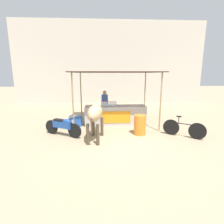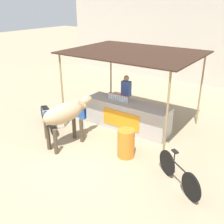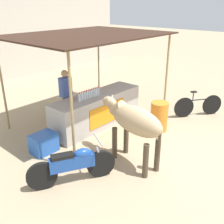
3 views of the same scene
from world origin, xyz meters
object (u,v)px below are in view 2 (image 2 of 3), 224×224
(water_barrel, at_px, (126,143))
(cow, at_px, (66,114))
(vendor_behind_counter, at_px, (126,96))
(bicycle_leaning, at_px, (178,173))
(motorcycle_parked, at_px, (48,117))
(stall_counter, at_px, (127,115))
(cooler_box, at_px, (82,110))

(water_barrel, distance_m, cow, 1.99)
(vendor_behind_counter, distance_m, cow, 2.80)
(cow, distance_m, bicycle_leaning, 3.61)
(cow, xyz_separation_m, motorcycle_parked, (-1.36, 0.47, -0.60))
(vendor_behind_counter, distance_m, water_barrel, 2.75)
(stall_counter, relative_size, water_barrel, 3.59)
(cooler_box, bearing_deg, vendor_behind_counter, 30.29)
(vendor_behind_counter, xyz_separation_m, cow, (-0.40, -2.76, 0.18))
(stall_counter, bearing_deg, water_barrel, -59.40)
(cooler_box, bearing_deg, cow, -61.06)
(stall_counter, bearing_deg, cow, -114.50)
(motorcycle_parked, bearing_deg, stall_counter, 34.18)
(cow, height_order, bicycle_leaning, cow)
(motorcycle_parked, bearing_deg, cow, -19.05)
(water_barrel, bearing_deg, vendor_behind_counter, 121.97)
(cooler_box, distance_m, cow, 2.33)
(cooler_box, xyz_separation_m, motorcycle_parked, (-0.30, -1.45, 0.19))
(motorcycle_parked, bearing_deg, water_barrel, -0.10)
(vendor_behind_counter, xyz_separation_m, motorcycle_parked, (-1.75, -2.30, -0.42))
(stall_counter, distance_m, cow, 2.28)
(water_barrel, xyz_separation_m, cow, (-1.83, -0.46, 0.62))
(vendor_behind_counter, bearing_deg, water_barrel, -58.03)
(stall_counter, distance_m, vendor_behind_counter, 0.99)
(cooler_box, height_order, water_barrel, water_barrel)
(cooler_box, relative_size, water_barrel, 0.72)
(vendor_behind_counter, bearing_deg, motorcycle_parked, -127.35)
(stall_counter, height_order, vendor_behind_counter, vendor_behind_counter)
(motorcycle_parked, bearing_deg, bicycle_leaning, -4.72)
(vendor_behind_counter, distance_m, bicycle_leaning, 4.17)
(vendor_behind_counter, height_order, cow, vendor_behind_counter)
(bicycle_leaning, bearing_deg, motorcycle_parked, 175.28)
(vendor_behind_counter, relative_size, water_barrel, 1.98)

